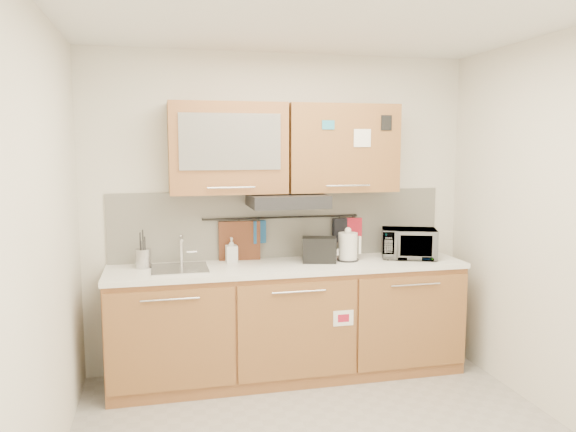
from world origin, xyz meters
TOP-DOWN VIEW (x-y plane):
  - ceiling at (0.00, 0.00)m, footprint 3.20×3.20m
  - wall_back at (0.00, 1.50)m, footprint 3.20×0.00m
  - wall_left at (-1.60, 0.00)m, footprint 0.00×3.00m
  - wall_right at (1.60, 0.00)m, footprint 0.00×3.00m
  - base_cabinet at (0.00, 1.19)m, footprint 2.80×0.64m
  - countertop at (0.00, 1.19)m, footprint 2.82×0.62m
  - backsplash at (0.00, 1.49)m, footprint 2.80×0.02m
  - upper_cabinets at (-0.00, 1.32)m, footprint 1.82×0.37m
  - range_hood at (0.00, 1.25)m, footprint 0.60×0.46m
  - sink at (-0.85, 1.21)m, footprint 0.42×0.40m
  - utensil_rail at (0.00, 1.45)m, footprint 1.30×0.02m
  - utensil_crock at (-1.12, 1.30)m, footprint 0.12×0.12m
  - kettle at (0.50, 1.22)m, footprint 0.20×0.18m
  - toaster at (0.25, 1.21)m, footprint 0.30×0.22m
  - microwave at (1.03, 1.20)m, footprint 0.52×0.43m
  - soap_bottle at (-0.43, 1.37)m, footprint 0.09×0.09m
  - cutting_board at (-0.36, 1.44)m, footprint 0.34×0.05m
  - oven_mitt at (-0.19, 1.44)m, footprint 0.12×0.06m
  - dark_pouch at (0.50, 1.44)m, footprint 0.13×0.07m
  - pot_holder at (0.62, 1.44)m, footprint 0.15×0.05m

SIDE VIEW (x-z plane):
  - base_cabinet at x=0.00m, z-range -0.03..0.85m
  - countertop at x=0.00m, z-range 0.88..0.92m
  - sink at x=-0.85m, z-range 0.79..1.05m
  - utensil_crock at x=-1.12m, z-range 0.85..1.14m
  - soap_bottle at x=-0.43m, z-range 0.92..1.12m
  - toaster at x=0.25m, z-range 0.92..1.12m
  - kettle at x=0.50m, z-range 0.89..1.17m
  - cutting_board at x=-0.36m, z-range 0.82..1.24m
  - microwave at x=1.03m, z-range 0.92..1.16m
  - dark_pouch at x=0.50m, z-range 1.04..1.24m
  - oven_mitt at x=-0.19m, z-range 1.05..1.24m
  - pot_holder at x=0.62m, z-range 1.06..1.24m
  - backsplash at x=0.00m, z-range 0.92..1.48m
  - utensil_rail at x=0.00m, z-range 1.25..1.27m
  - wall_left at x=-1.60m, z-range -0.20..2.80m
  - wall_right at x=1.60m, z-range -0.20..2.80m
  - wall_back at x=0.00m, z-range -0.30..2.90m
  - range_hood at x=0.00m, z-range 1.37..1.47m
  - upper_cabinets at x=0.00m, z-range 1.48..2.18m
  - ceiling at x=0.00m, z-range 2.60..2.60m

